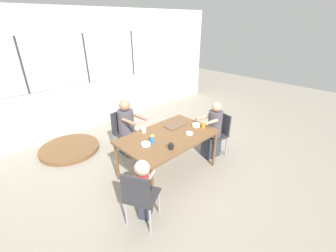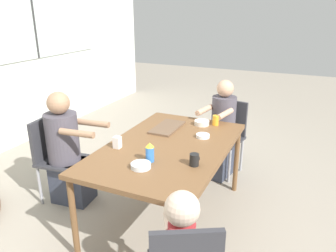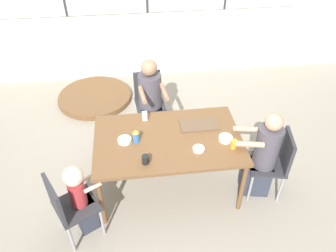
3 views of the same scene
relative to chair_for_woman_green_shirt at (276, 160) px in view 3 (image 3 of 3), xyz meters
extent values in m
plane|color=gray|center=(-1.20, 0.24, -0.52)|extent=(16.00, 16.00, 0.00)
cube|color=brown|center=(-1.20, 0.24, 0.22)|extent=(1.63, 1.02, 0.04)
cylinder|color=brown|center=(-1.97, -0.22, -0.16)|extent=(0.05, 0.05, 0.72)
cylinder|color=brown|center=(-0.44, -0.22, -0.16)|extent=(0.05, 0.05, 0.72)
cylinder|color=brown|center=(-1.97, 0.70, -0.16)|extent=(0.05, 0.05, 0.72)
cylinder|color=brown|center=(-0.44, 0.70, -0.16)|extent=(0.05, 0.05, 0.72)
cube|color=#333338|center=(-0.09, 0.02, -0.08)|extent=(0.47, 0.47, 0.03)
cube|color=#333338|center=(0.09, -0.02, 0.14)|extent=(0.11, 0.38, 0.42)
cylinder|color=#99999E|center=(-0.29, -0.12, -0.31)|extent=(0.03, 0.03, 0.42)
cylinder|color=#99999E|center=(-0.22, 0.22, -0.31)|extent=(0.03, 0.03, 0.42)
cylinder|color=#99999E|center=(0.04, -0.18, -0.31)|extent=(0.03, 0.03, 0.42)
cylinder|color=#99999E|center=(0.11, 0.15, -0.31)|extent=(0.03, 0.03, 0.42)
cube|color=#333338|center=(-1.32, 1.37, -0.08)|extent=(0.44, 0.44, 0.03)
cube|color=#333338|center=(-1.34, 1.55, 0.14)|extent=(0.38, 0.07, 0.42)
cylinder|color=#99999E|center=(-1.13, 1.21, -0.31)|extent=(0.03, 0.03, 0.42)
cylinder|color=#99999E|center=(-1.47, 1.18, -0.31)|extent=(0.03, 0.03, 0.42)
cylinder|color=#99999E|center=(-1.17, 1.55, -0.31)|extent=(0.03, 0.03, 0.42)
cylinder|color=#99999E|center=(-1.50, 1.52, -0.31)|extent=(0.03, 0.03, 0.42)
cube|color=#333338|center=(-2.20, -0.30, -0.08)|extent=(0.54, 0.54, 0.03)
cube|color=#333338|center=(-2.36, -0.38, 0.14)|extent=(0.21, 0.35, 0.42)
cylinder|color=#99999E|center=(-2.13, -0.07, -0.31)|extent=(0.03, 0.03, 0.42)
cylinder|color=#99999E|center=(-1.97, -0.37, -0.31)|extent=(0.03, 0.03, 0.42)
cylinder|color=#99999E|center=(-2.43, -0.23, -0.31)|extent=(0.03, 0.03, 0.42)
cylinder|color=#99999E|center=(-2.27, -0.53, -0.31)|extent=(0.03, 0.03, 0.42)
cube|color=#333847|center=(-0.18, 0.04, -0.29)|extent=(0.37, 0.31, 0.45)
cylinder|color=#4C4751|center=(-0.13, 0.03, 0.18)|extent=(0.27, 0.27, 0.51)
sphere|color=tan|center=(-0.13, 0.03, 0.54)|extent=(0.19, 0.19, 0.19)
cylinder|color=tan|center=(-0.38, -0.05, 0.32)|extent=(0.31, 0.12, 0.06)
cylinder|color=tan|center=(-0.33, 0.19, 0.32)|extent=(0.31, 0.12, 0.06)
cube|color=#333847|center=(-1.31, 1.26, -0.29)|extent=(0.32, 0.41, 0.45)
cylinder|color=#4C4751|center=(-1.31, 1.33, 0.17)|extent=(0.32, 0.32, 0.49)
sphere|color=#A37A5B|center=(-1.31, 1.33, 0.53)|extent=(0.22, 0.22, 0.22)
cylinder|color=#A37A5B|center=(-1.14, 1.07, 0.31)|extent=(0.10, 0.35, 0.06)
cylinder|color=#A37A5B|center=(-1.43, 1.04, 0.31)|extent=(0.10, 0.35, 0.06)
cube|color=#333847|center=(-2.14, -0.26, -0.29)|extent=(0.24, 0.22, 0.45)
cylinder|color=#B23338|center=(-2.17, -0.28, 0.08)|extent=(0.16, 0.16, 0.30)
sphere|color=beige|center=(-2.17, -0.28, 0.33)|extent=(0.20, 0.20, 0.20)
cylinder|color=beige|center=(-2.08, -0.15, 0.14)|extent=(0.18, 0.12, 0.04)
cylinder|color=beige|center=(-2.01, -0.28, 0.14)|extent=(0.18, 0.12, 0.04)
cube|color=brown|center=(-0.82, 0.42, 0.25)|extent=(0.44, 0.22, 0.02)
cylinder|color=black|center=(-1.47, -0.10, 0.29)|extent=(0.07, 0.07, 0.10)
torus|color=black|center=(-1.44, -0.10, 0.29)|extent=(0.01, 0.07, 0.07)
cylinder|color=blue|center=(-1.55, 0.24, 0.30)|extent=(0.07, 0.07, 0.12)
cone|color=gold|center=(-1.55, 0.24, 0.38)|extent=(0.07, 0.07, 0.04)
cylinder|color=gold|center=(-0.53, 0.01, 0.29)|extent=(0.06, 0.06, 0.10)
cube|color=silver|center=(-1.43, 0.61, 0.29)|extent=(0.06, 0.06, 0.10)
cylinder|color=white|center=(-0.90, 0.02, 0.26)|extent=(0.12, 0.12, 0.03)
cylinder|color=silver|center=(-0.58, 0.14, 0.26)|extent=(0.15, 0.15, 0.05)
cylinder|color=silver|center=(-1.68, 0.25, 0.26)|extent=(0.15, 0.15, 0.04)
cylinder|color=brown|center=(-2.19, 2.24, -0.50)|extent=(1.20, 1.20, 0.03)
cylinder|color=brown|center=(-2.19, 2.24, -0.47)|extent=(1.21, 1.21, 0.03)
cylinder|color=brown|center=(-2.19, 2.24, -0.44)|extent=(1.20, 1.20, 0.03)
camera|label=1|loc=(-3.55, -2.17, 2.03)|focal=24.00mm
camera|label=2|loc=(-3.61, -0.84, 1.38)|focal=35.00mm
camera|label=3|loc=(-1.54, -2.44, 2.63)|focal=35.00mm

